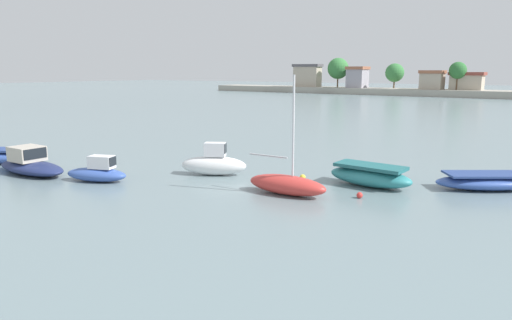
{
  "coord_description": "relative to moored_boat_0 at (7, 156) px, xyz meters",
  "views": [
    {
      "loc": [
        21.16,
        -5.58,
        5.79
      ],
      "look_at": [
        7.6,
        14.41,
        1.05
      ],
      "focal_mm": 32.14,
      "sensor_mm": 36.0,
      "label": 1
    }
  ],
  "objects": [
    {
      "name": "moored_boat_1",
      "position": [
        4.11,
        -0.81,
        0.08
      ],
      "size": [
        5.36,
        2.03,
        1.55
      ],
      "rotation": [
        0.0,
        0.0,
        0.0
      ],
      "color": "navy",
      "rests_on": "ground"
    },
    {
      "name": "moored_boat_3",
      "position": [
        12.99,
        4.78,
        0.21
      ],
      "size": [
        3.78,
        2.68,
        1.84
      ],
      "rotation": [
        0.0,
        0.0,
        0.48
      ],
      "color": "white",
      "rests_on": "ground"
    },
    {
      "name": "moored_boat_4",
      "position": [
        18.44,
        3.54,
        0.04
      ],
      "size": [
        4.1,
        1.5,
        5.6
      ],
      "rotation": [
        0.0,
        0.0,
        0.04
      ],
      "color": "#C63833",
      "rests_on": "ground"
    },
    {
      "name": "distant_shoreline",
      "position": [
        3.75,
        95.89,
        1.6
      ],
      "size": [
        128.56,
        8.81,
        8.96
      ],
      "color": "#9E998C",
      "rests_on": "ground"
    },
    {
      "name": "mooring_buoy_0",
      "position": [
        21.57,
        4.83,
        -0.3
      ],
      "size": [
        0.28,
        0.28,
        0.28
      ],
      "primitive_type": "sphere",
      "color": "red",
      "rests_on": "ground"
    },
    {
      "name": "mooring_buoy_2",
      "position": [
        17.71,
        6.48,
        -0.29
      ],
      "size": [
        0.32,
        0.32,
        0.32
      ],
      "primitive_type": "sphere",
      "color": "yellow",
      "rests_on": "ground"
    },
    {
      "name": "moored_boat_2",
      "position": [
        8.82,
        0.15,
        0.04
      ],
      "size": [
        3.63,
        2.35,
        1.39
      ],
      "rotation": [
        0.0,
        0.0,
        0.35
      ],
      "color": "#3856A8",
      "rests_on": "ground"
    },
    {
      "name": "moored_boat_0",
      "position": [
        0.0,
        0.0,
        0.0
      ],
      "size": [
        4.67,
        3.6,
        0.93
      ],
      "rotation": [
        0.0,
        0.0,
        0.49
      ],
      "color": "#3856A8",
      "rests_on": "ground"
    },
    {
      "name": "moored_boat_5",
      "position": [
        21.13,
        7.3,
        0.08
      ],
      "size": [
        4.46,
        2.05,
        1.1
      ],
      "rotation": [
        0.0,
        0.0,
        -0.07
      ],
      "color": "teal",
      "rests_on": "ground"
    },
    {
      "name": "moored_boat_6",
      "position": [
        26.22,
        9.93,
        -0.05
      ],
      "size": [
        5.32,
        4.41,
        0.82
      ],
      "rotation": [
        0.0,
        0.0,
        0.6
      ],
      "color": "#3856A8",
      "rests_on": "ground"
    }
  ]
}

